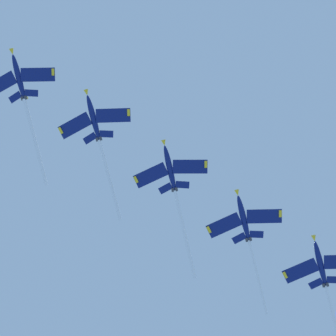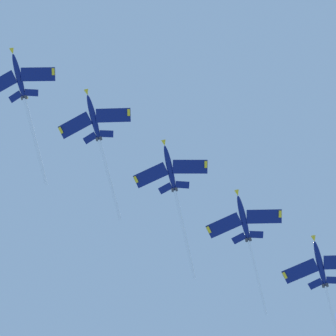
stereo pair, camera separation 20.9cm
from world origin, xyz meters
TOP-DOWN VIEW (x-y plane):
  - jet_lead at (-6.37, -10.18)m, footprint 31.40×21.38m
  - jet_second at (-10.00, 10.73)m, footprint 29.57×20.90m
  - jet_third at (-17.69, 32.54)m, footprint 31.60×21.08m
  - jet_fourth at (-22.56, 52.44)m, footprint 28.51×20.06m
  - jet_fifth at (-29.50, 74.25)m, footprint 31.83×22.05m

SIDE VIEW (x-z plane):
  - jet_fifth at x=-29.50m, z-range 107.81..124.34m
  - jet_fourth at x=-22.56m, z-range 115.36..129.70m
  - jet_third at x=-17.69m, z-range 120.81..137.31m
  - jet_second at x=-10.00m, z-range 128.06..143.77m
  - jet_lead at x=-6.37m, z-range 134.36..150.63m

